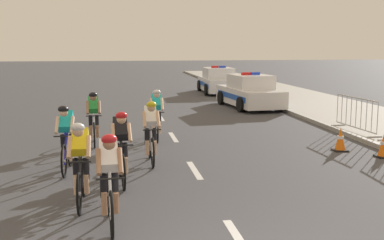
{
  "coord_description": "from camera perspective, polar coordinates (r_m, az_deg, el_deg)",
  "views": [
    {
      "loc": [
        -1.73,
        -5.22,
        2.82
      ],
      "look_at": [
        -0.0,
        5.61,
        1.1
      ],
      "focal_mm": 45.31,
      "sensor_mm": 36.0,
      "label": 1
    }
  ],
  "objects": [
    {
      "name": "sidewalk_slab",
      "position": [
        21.53,
        16.61,
        1.16
      ],
      "size": [
        4.56,
        60.0,
        0.12
      ],
      "primitive_type": "cube",
      "color": "#A3A099",
      "rests_on": "ground"
    },
    {
      "name": "kerb_edge",
      "position": [
        20.68,
        11.1,
        1.08
      ],
      "size": [
        0.16,
        60.0,
        0.13
      ],
      "primitive_type": "cube",
      "color": "#9E9E99",
      "rests_on": "ground"
    },
    {
      "name": "lane_markings_centre",
      "position": [
        12.93,
        -1.15,
        -3.68
      ],
      "size": [
        0.14,
        21.6,
        0.01
      ],
      "color": "white",
      "rests_on": "ground"
    },
    {
      "name": "cyclist_lead",
      "position": [
        7.59,
        -9.69,
        -6.75
      ],
      "size": [
        0.43,
        1.72,
        1.56
      ],
      "color": "black",
      "rests_on": "ground"
    },
    {
      "name": "cyclist_second",
      "position": [
        8.69,
        -13.01,
        -4.85
      ],
      "size": [
        0.42,
        1.72,
        1.56
      ],
      "color": "black",
      "rests_on": "ground"
    },
    {
      "name": "cyclist_third",
      "position": [
        9.88,
        -8.35,
        -3.06
      ],
      "size": [
        0.43,
        1.72,
        1.56
      ],
      "color": "black",
      "rests_on": "ground"
    },
    {
      "name": "cyclist_fourth",
      "position": [
        11.05,
        -14.59,
        -1.98
      ],
      "size": [
        0.42,
        1.72,
        1.56
      ],
      "color": "black",
      "rests_on": "ground"
    },
    {
      "name": "cyclist_fifth",
      "position": [
        11.51,
        -4.87,
        -1.3
      ],
      "size": [
        0.42,
        1.72,
        1.56
      ],
      "color": "black",
      "rests_on": "ground"
    },
    {
      "name": "cyclist_sixth",
      "position": [
        13.9,
        -11.5,
        0.31
      ],
      "size": [
        0.43,
        1.72,
        1.56
      ],
      "color": "black",
      "rests_on": "ground"
    },
    {
      "name": "cyclist_seventh",
      "position": [
        14.36,
        -4.2,
        0.74
      ],
      "size": [
        0.43,
        1.72,
        1.56
      ],
      "color": "black",
      "rests_on": "ground"
    },
    {
      "name": "police_car_nearest",
      "position": [
        21.92,
        6.79,
        3.23
      ],
      "size": [
        2.29,
        4.54,
        1.59
      ],
      "color": "white",
      "rests_on": "ground"
    },
    {
      "name": "police_car_second",
      "position": [
        28.43,
        3.09,
        4.57
      ],
      "size": [
        2.09,
        4.45,
        1.59
      ],
      "color": "silver",
      "rests_on": "ground"
    },
    {
      "name": "crowd_barrier_rear",
      "position": [
        15.97,
        18.74,
        0.6
      ],
      "size": [
        0.62,
        2.32,
        1.07
      ],
      "color": "#B7BABF",
      "rests_on": "sidewalk_slab"
    },
    {
      "name": "traffic_cone_near",
      "position": [
        13.49,
        17.07,
        -2.21
      ],
      "size": [
        0.36,
        0.36,
        0.64
      ],
      "color": "black",
      "rests_on": "ground"
    },
    {
      "name": "traffic_cone_mid",
      "position": [
        13.1,
        21.65,
        -2.77
      ],
      "size": [
        0.36,
        0.36,
        0.64
      ],
      "color": "black",
      "rests_on": "ground"
    }
  ]
}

